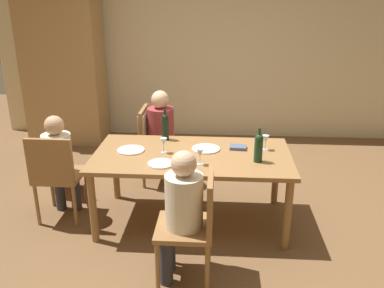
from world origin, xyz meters
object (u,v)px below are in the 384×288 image
Objects in this scene: chair_far_left at (151,135)px; person_man_bearded at (163,131)px; wine_glass_near_right at (200,153)px; handbag at (76,190)px; wine_glass_centre at (266,140)px; chair_left_end at (56,172)px; wine_glass_near_left at (164,142)px; chair_near at (195,220)px; wine_bottle_dark_red at (259,147)px; dinner_plate_guest_right at (161,164)px; person_woman_host at (181,207)px; dinner_plate_guest_left at (206,149)px; armoire_cabinet at (64,70)px; dining_table at (192,161)px; person_man_guest at (59,159)px; wine_bottle_tall_green at (165,126)px; dinner_plate_host at (131,150)px.

person_man_bearded reaches higher than chair_far_left.
wine_glass_near_right is 0.53× the size of handbag.
wine_glass_centre is at bearing 60.21° from chair_far_left.
chair_left_end is 6.17× the size of wine_glass_near_left.
person_man_bearded reaches higher than chair_near.
wine_bottle_dark_red reaches higher than dinner_plate_guest_right.
chair_near is at bearing -59.88° from dinner_plate_guest_right.
person_man_bearded is at bearing 12.04° from person_woman_host.
wine_bottle_dark_red is 0.32m from wine_glass_centre.
wine_bottle_dark_red is at bearing 8.18° from dinner_plate_guest_right.
chair_left_end reaches higher than dinner_plate_guest_left.
dinner_plate_guest_right is (-0.35, 0.60, 0.20)m from chair_near.
wine_bottle_dark_red is 1.17× the size of dinner_plate_guest_left.
dinner_plate_guest_right is (1.78, -2.52, -0.36)m from armoire_cabinet.
wine_glass_centre is (2.03, 0.24, 0.30)m from chair_left_end.
person_man_bearded reaches higher than wine_glass_centre.
wine_bottle_dark_red is at bearing -13.31° from dining_table.
person_man_guest reaches higher than handbag.
dining_table is at bearing 24.51° from person_man_bearded.
person_man_guest is at bearing 164.38° from dinner_plate_guest_right.
dinner_plate_guest_left is at bearing 34.99° from person_man_bearded.
dinner_plate_guest_right is (-0.24, 0.60, 0.10)m from person_woman_host.
dinner_plate_guest_right is (-0.26, -0.27, 0.08)m from dining_table.
person_man_bearded is 0.92m from dinner_plate_guest_left.
chair_near reaches higher than wine_glass_near_left.
wine_glass_near_right is 0.63× the size of dinner_plate_guest_right.
chair_near is 1.00× the size of chair_far_left.
dining_table is 0.32m from wine_glass_near_right.
chair_near is 6.17× the size of wine_glass_centre.
armoire_cabinet is 3.46m from wine_glass_centre.
wine_glass_centre is (0.09, 0.30, -0.04)m from wine_bottle_dark_red.
dinner_plate_guest_left is at bearing -30.72° from wine_bottle_tall_green.
wine_glass_near_left is 1.00× the size of wine_glass_near_right.
dining_table is 5.84× the size of wine_bottle_dark_red.
chair_near is 1.92m from handbag.
chair_near is at bearing -55.67° from armoire_cabinet.
dinner_plate_host and dinner_plate_guest_left have the same top height.
wine_glass_near_right is at bearing -146.87° from wine_glass_centre.
wine_bottle_tall_green is 1.17× the size of handbag.
dinner_plate_guest_left is (1.45, 0.10, 0.11)m from person_man_guest.
wine_glass_near_right is at bearing -22.41° from dinner_plate_host.
wine_glass_near_left is (-0.89, 0.16, -0.04)m from wine_bottle_dark_red.
wine_glass_near_right is 0.56× the size of dinner_plate_host.
person_man_guest is at bearing 179.21° from wine_glass_near_left.
person_woman_host is 1.86m from handbag.
wine_glass_near_right is at bearing -49.46° from armoire_cabinet.
dining_table is at bearing 109.62° from wine_glass_near_right.
dining_table is 12.67× the size of wine_glass_near_right.
chair_far_left is 1.57m from wine_bottle_dark_red.
wine_glass_near_right is at bearing -96.19° from dinner_plate_guest_left.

